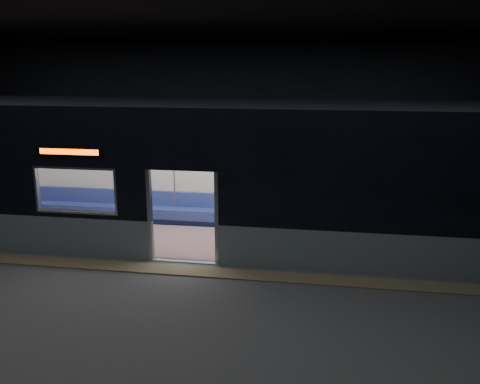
# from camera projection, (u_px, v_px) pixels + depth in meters

# --- Properties ---
(station_floor) EXTENTS (24.00, 14.00, 0.01)m
(station_floor) POSITION_uv_depth(u_px,v_px,m) (170.00, 282.00, 10.10)
(station_floor) COLOR #47494C
(station_floor) RESTS_ON ground
(station_envelope) EXTENTS (24.00, 14.00, 5.00)m
(station_envelope) POSITION_uv_depth(u_px,v_px,m) (163.00, 95.00, 9.19)
(station_envelope) COLOR black
(station_envelope) RESTS_ON station_floor
(tactile_strip) EXTENTS (22.80, 0.50, 0.03)m
(tactile_strip) POSITION_uv_depth(u_px,v_px,m) (178.00, 270.00, 10.62)
(tactile_strip) COLOR #8C7F59
(tactile_strip) RESTS_ON station_floor
(metro_car) EXTENTS (18.00, 3.04, 3.35)m
(metro_car) POSITION_uv_depth(u_px,v_px,m) (199.00, 166.00, 12.07)
(metro_car) COLOR gray
(metro_car) RESTS_ON station_floor
(passenger) EXTENTS (0.41, 0.70, 1.40)m
(passenger) POSITION_uv_depth(u_px,v_px,m) (257.00, 199.00, 13.09)
(passenger) COLOR black
(passenger) RESTS_ON metro_car
(handbag) EXTENTS (0.33, 0.31, 0.13)m
(handbag) POSITION_uv_depth(u_px,v_px,m) (255.00, 207.00, 12.90)
(handbag) COLOR black
(handbag) RESTS_ON passenger
(transit_map) EXTENTS (1.04, 0.03, 0.68)m
(transit_map) POSITION_uv_depth(u_px,v_px,m) (407.00, 176.00, 12.63)
(transit_map) COLOR white
(transit_map) RESTS_ON metro_car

